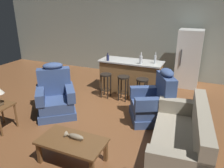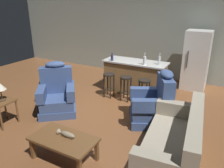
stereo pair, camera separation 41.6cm
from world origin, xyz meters
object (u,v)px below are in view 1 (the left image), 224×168
Objects in this scene: bar_stool_middle at (123,84)px; refrigerator at (188,59)px; couch at (182,141)px; coffee_table at (72,143)px; recliner_near_lamp at (56,97)px; fish_figurine at (74,136)px; bottle_short_amber at (155,59)px; bottle_wine_dark at (141,60)px; kitchen_island at (131,77)px; recliner_near_island at (154,103)px; bottle_tall_green at (108,58)px; bar_stool_right at (142,86)px; bar_stool_left at (106,81)px.

refrigerator is (1.44, 1.83, 0.41)m from bar_stool_middle.
coffee_table is at bearing 20.83° from couch.
refrigerator is (2.64, 3.17, 0.46)m from recliner_near_lamp.
fish_figurine is 3.30m from bottle_short_amber.
kitchen_island is at bearing 147.61° from bottle_wine_dark.
coffee_table is 0.12m from fish_figurine.
recliner_near_island is 5.24× the size of bottle_tall_green.
couch is at bearing 41.89° from recliner_near_lamp.
bottle_wine_dark is at bearing -150.05° from bottle_short_amber.
fish_figurine is 0.17× the size of couch.
bottle_short_amber is at bearing 9.60° from bottle_tall_green.
bar_stool_middle is 0.93m from bottle_tall_green.
recliner_near_lamp is 1.76× the size of bar_stool_middle.
bar_stool_right is at bearing 0.00° from bar_stool_middle.
fish_figurine is at bearing -76.19° from bar_stool_left.
refrigerator reaches higher than bottle_wine_dark.
couch is at bearing 26.68° from coffee_table.
bottle_wine_dark reaches higher than fish_figurine.
recliner_near_lamp is 1.80m from bar_stool_middle.
recliner_near_island is at bearing 66.76° from recliner_near_lamp.
recliner_near_island reaches higher than coffee_table.
bottle_short_amber is 0.40m from bottle_wine_dark.
bottle_tall_green is (-0.62, -0.24, 0.56)m from kitchen_island.
recliner_near_island is 3.82× the size of bottle_short_amber.
couch reaches higher than bar_stool_middle.
recliner_near_island is at bearing 64.73° from coffee_table.
recliner_near_lamp is 5.24× the size of bottle_tall_green.
bottle_tall_green is at bearing 123.15° from recliner_near_lamp.
recliner_near_lamp is at bearing -131.72° from bar_stool_middle.
kitchen_island is at bearing 130.01° from bar_stool_right.
bottle_tall_green is 1.33m from bottle_short_amber.
kitchen_island is at bearing 92.34° from fish_figurine.
bottle_tall_green is at bearing -158.52° from kitchen_island.
kitchen_island is (-0.13, 3.22, 0.02)m from fish_figurine.
bottle_tall_green is at bearing -61.36° from recliner_near_island.
bar_stool_left is at bearing 180.00° from bar_stool_right.
couch is 6.30× the size of bottle_short_amber.
bar_stool_right is (0.53, -0.63, -0.01)m from kitchen_island.
recliner_near_lamp reaches higher than coffee_table.
refrigerator is 5.51× the size of bottle_wine_dark.
kitchen_island is at bearing 21.48° from bottle_tall_green.
recliner_near_lamp is 2.29m from recliner_near_island.
bar_stool_left is (-0.51, -0.63, -0.01)m from kitchen_island.
fish_figurine is 1.08× the size of bottle_short_amber.
recliner_near_island is 1.70m from kitchen_island.
bar_stool_middle is (0.52, 0.00, 0.00)m from bar_stool_left.
recliner_near_island is (0.91, 1.92, 0.06)m from coffee_table.
bar_stool_middle is (-0.12, 2.59, 0.01)m from fish_figurine.
bar_stool_middle is at bearing 180.00° from bar_stool_right.
couch is 2.98m from recliner_near_lamp.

